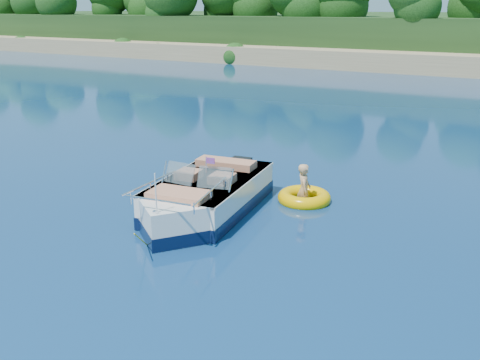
# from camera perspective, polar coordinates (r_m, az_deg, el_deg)

# --- Properties ---
(ground) EXTENTS (160.00, 160.00, 0.00)m
(ground) POSITION_cam_1_polar(r_m,az_deg,el_deg) (9.87, 1.36, -11.61)
(ground) COLOR #0A2348
(ground) RESTS_ON ground
(motorboat) EXTENTS (2.51, 5.70, 1.90)m
(motorboat) POSITION_cam_1_polar(r_m,az_deg,el_deg) (13.12, -3.93, -2.13)
(motorboat) COLOR white
(motorboat) RESTS_ON ground
(tow_tube) EXTENTS (1.66, 1.66, 0.37)m
(tow_tube) POSITION_cam_1_polar(r_m,az_deg,el_deg) (14.14, 6.86, -1.89)
(tow_tube) COLOR #F9B600
(tow_tube) RESTS_ON ground
(boy) EXTENTS (0.68, 0.87, 1.56)m
(boy) POSITION_cam_1_polar(r_m,az_deg,el_deg) (14.12, 6.76, -2.33)
(boy) COLOR tan
(boy) RESTS_ON ground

